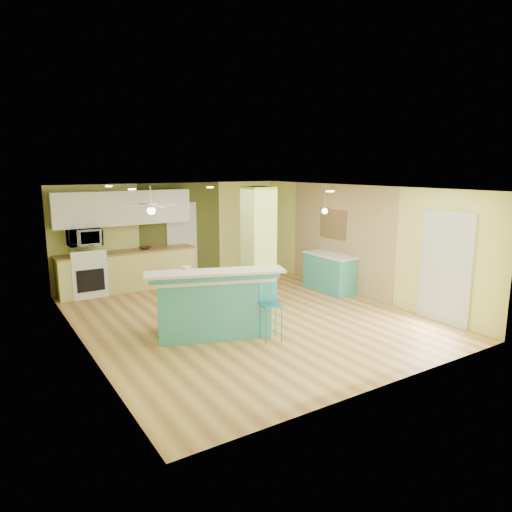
{
  "coord_description": "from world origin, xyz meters",
  "views": [
    {
      "loc": [
        -4.41,
        -7.38,
        2.88
      ],
      "look_at": [
        0.52,
        0.4,
        1.09
      ],
      "focal_mm": 32.0,
      "sensor_mm": 36.0,
      "label": 1
    }
  ],
  "objects_px": {
    "bar_stool": "(270,302)",
    "canister": "(187,272)",
    "side_counter": "(329,272)",
    "fruit_bowl": "(145,248)",
    "peninsula": "(213,302)"
  },
  "relations": [
    {
      "from": "side_counter",
      "to": "canister",
      "type": "height_order",
      "value": "canister"
    },
    {
      "from": "side_counter",
      "to": "canister",
      "type": "relative_size",
      "value": 7.59
    },
    {
      "from": "fruit_bowl",
      "to": "side_counter",
      "type": "bearing_deg",
      "value": -36.17
    },
    {
      "from": "bar_stool",
      "to": "canister",
      "type": "bearing_deg",
      "value": 153.99
    },
    {
      "from": "bar_stool",
      "to": "canister",
      "type": "xyz_separation_m",
      "value": [
        -1.11,
        0.88,
        0.49
      ]
    },
    {
      "from": "peninsula",
      "to": "side_counter",
      "type": "height_order",
      "value": "peninsula"
    },
    {
      "from": "peninsula",
      "to": "bar_stool",
      "type": "relative_size",
      "value": 2.45
    },
    {
      "from": "peninsula",
      "to": "bar_stool",
      "type": "bearing_deg",
      "value": -29.79
    },
    {
      "from": "bar_stool",
      "to": "side_counter",
      "type": "xyz_separation_m",
      "value": [
        2.97,
        1.86,
        -0.22
      ]
    },
    {
      "from": "bar_stool",
      "to": "fruit_bowl",
      "type": "xyz_separation_m",
      "value": [
        -0.61,
        4.48,
        0.31
      ]
    },
    {
      "from": "peninsula",
      "to": "fruit_bowl",
      "type": "distance_m",
      "value": 3.72
    },
    {
      "from": "side_counter",
      "to": "canister",
      "type": "xyz_separation_m",
      "value": [
        -4.08,
        -0.98,
        0.71
      ]
    },
    {
      "from": "side_counter",
      "to": "fruit_bowl",
      "type": "height_order",
      "value": "fruit_bowl"
    },
    {
      "from": "side_counter",
      "to": "canister",
      "type": "distance_m",
      "value": 4.25
    },
    {
      "from": "peninsula",
      "to": "bar_stool",
      "type": "height_order",
      "value": "peninsula"
    }
  ]
}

